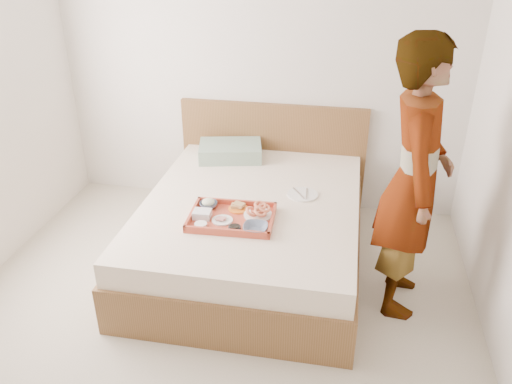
{
  "coord_description": "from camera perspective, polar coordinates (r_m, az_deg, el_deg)",
  "views": [
    {
      "loc": [
        0.78,
        -2.28,
        2.35
      ],
      "look_at": [
        0.18,
        0.9,
        0.65
      ],
      "focal_mm": 36.34,
      "sensor_mm": 36.0,
      "label": 1
    }
  ],
  "objects": [
    {
      "name": "person",
      "position": [
        3.37,
        17.0,
        1.17
      ],
      "size": [
        0.47,
        0.69,
        1.83
      ],
      "primitive_type": "imported",
      "rotation": [
        0.0,
        0.0,
        1.52
      ],
      "color": "white",
      "rests_on": "ground"
    },
    {
      "name": "pillow",
      "position": [
        4.47,
        -2.84,
        4.54
      ],
      "size": [
        0.59,
        0.46,
        0.13
      ],
      "primitive_type": "cube",
      "rotation": [
        0.0,
        0.0,
        0.22
      ],
      "color": "#81A388",
      "rests_on": "bed"
    },
    {
      "name": "ground",
      "position": [
        3.36,
        -6.13,
        -16.77
      ],
      "size": [
        3.5,
        4.0,
        0.01
      ],
      "primitive_type": "cube",
      "color": "#C0B4A2",
      "rests_on": "ground"
    },
    {
      "name": "tray",
      "position": [
        3.54,
        -2.68,
        -2.78
      ],
      "size": [
        0.59,
        0.44,
        0.05
      ],
      "primitive_type": "cube",
      "rotation": [
        0.0,
        0.0,
        0.04
      ],
      "color": "#B54B2B",
      "rests_on": "bed"
    },
    {
      "name": "bread_plate",
      "position": [
        3.65,
        -1.97,
        -1.85
      ],
      "size": [
        0.15,
        0.15,
        0.01
      ],
      "primitive_type": "cylinder",
      "rotation": [
        0.0,
        0.0,
        0.04
      ],
      "color": "orange",
      "rests_on": "tray"
    },
    {
      "name": "prawn_plate",
      "position": [
        3.57,
        0.23,
        -2.54
      ],
      "size": [
        0.21,
        0.21,
        0.01
      ],
      "primitive_type": "cylinder",
      "rotation": [
        0.0,
        0.0,
        0.04
      ],
      "color": "white",
      "rests_on": "tray"
    },
    {
      "name": "navy_bowl_big",
      "position": [
        3.39,
        -0.06,
        -3.98
      ],
      "size": [
        0.17,
        0.17,
        0.04
      ],
      "primitive_type": "imported",
      "rotation": [
        0.0,
        0.0,
        0.04
      ],
      "color": "#182645",
      "rests_on": "tray"
    },
    {
      "name": "dinner_plate",
      "position": [
        3.88,
        5.14,
        -0.27
      ],
      "size": [
        0.28,
        0.28,
        0.01
      ],
      "primitive_type": "cylinder",
      "rotation": [
        0.0,
        0.0,
        0.25
      ],
      "color": "white",
      "rests_on": "bed"
    },
    {
      "name": "meat_plate",
      "position": [
        3.51,
        -3.72,
        -3.12
      ],
      "size": [
        0.15,
        0.15,
        0.01
      ],
      "primitive_type": "cylinder",
      "rotation": [
        0.0,
        0.0,
        0.04
      ],
      "color": "white",
      "rests_on": "tray"
    },
    {
      "name": "bed",
      "position": [
        3.94,
        -0.45,
        -4.24
      ],
      "size": [
        1.65,
        2.0,
        0.53
      ],
      "primitive_type": "cube",
      "color": "brown",
      "rests_on": "ground"
    },
    {
      "name": "wall_back",
      "position": [
        4.48,
        0.37,
        14.13
      ],
      "size": [
        3.5,
        0.01,
        2.6
      ],
      "primitive_type": "cube",
      "color": "silver",
      "rests_on": "ground"
    },
    {
      "name": "plastic_tub",
      "position": [
        3.56,
        -5.95,
        -2.44
      ],
      "size": [
        0.12,
        0.1,
        0.05
      ],
      "primitive_type": "cube",
      "rotation": [
        0.0,
        0.0,
        0.04
      ],
      "color": "silver",
      "rests_on": "tray"
    },
    {
      "name": "cheese_round",
      "position": [
        3.45,
        -6.1,
        -3.66
      ],
      "size": [
        0.09,
        0.09,
        0.03
      ],
      "primitive_type": "cylinder",
      "rotation": [
        0.0,
        0.0,
        0.04
      ],
      "color": "white",
      "rests_on": "tray"
    },
    {
      "name": "headboard",
      "position": [
        4.69,
        1.83,
        4.12
      ],
      "size": [
        1.65,
        0.06,
        0.95
      ],
      "primitive_type": "cube",
      "color": "brown",
      "rests_on": "ground"
    },
    {
      "name": "sauce_dish",
      "position": [
        3.4,
        -2.38,
        -4.04
      ],
      "size": [
        0.09,
        0.09,
        0.03
      ],
      "primitive_type": "cylinder",
      "rotation": [
        0.0,
        0.0,
        0.04
      ],
      "color": "black",
      "rests_on": "tray"
    },
    {
      "name": "salad_bowl",
      "position": [
        3.68,
        -5.25,
        -1.41
      ],
      "size": [
        0.13,
        0.13,
        0.04
      ],
      "primitive_type": "imported",
      "rotation": [
        0.0,
        0.0,
        0.04
      ],
      "color": "#182645",
      "rests_on": "tray"
    }
  ]
}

